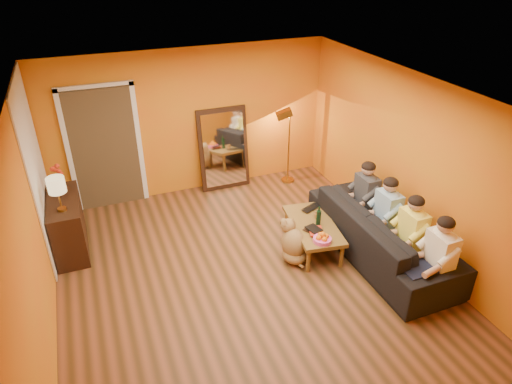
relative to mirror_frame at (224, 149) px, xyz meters
name	(u,v)px	position (x,y,z in m)	size (l,w,h in m)	color
room_shell	(235,182)	(-0.55, -2.26, 0.54)	(5.00, 5.50, 2.60)	brown
white_accent	(36,169)	(-3.04, -0.88, 0.54)	(0.02, 1.90, 2.58)	white
doorway_recess	(104,147)	(-2.05, 0.20, 0.29)	(1.06, 0.30, 2.10)	#3F2D19
door_jamb_left	(69,154)	(-2.62, 0.08, 0.29)	(0.08, 0.06, 2.20)	white
door_jamb_right	(139,144)	(-1.48, 0.08, 0.29)	(0.08, 0.06, 2.20)	white
door_header	(94,86)	(-2.05, 0.08, 1.36)	(1.22, 0.06, 0.08)	white
mirror_frame	(224,149)	(0.00, 0.00, 0.00)	(0.92, 0.06, 1.52)	#321E10
mirror_glass	(224,150)	(0.00, -0.04, 0.00)	(0.78, 0.02, 1.36)	white
sideboard	(68,225)	(-2.79, -1.08, -0.34)	(0.44, 1.18, 0.85)	#321E10
table_lamp	(58,194)	(-2.79, -1.38, 0.34)	(0.24, 0.24, 0.51)	beige
sofa	(381,233)	(1.45, -2.93, -0.38)	(1.02, 2.62, 0.77)	black
coffee_table	(313,235)	(0.62, -2.38, -0.55)	(0.62, 1.22, 0.42)	brown
floor_lamp	(289,147)	(1.19, -0.28, -0.04)	(0.30, 0.24, 1.44)	#AC8032
dog	(293,241)	(0.22, -2.55, -0.44)	(0.35, 0.55, 0.65)	olive
person_far_left	(439,258)	(1.58, -3.93, -0.15)	(0.70, 0.44, 1.22)	white
person_mid_left	(411,235)	(1.58, -3.38, -0.15)	(0.70, 0.44, 1.22)	#FAEF53
person_mid_right	(387,215)	(1.58, -2.83, -0.15)	(0.70, 0.44, 1.22)	#8BB4D7
person_far_right	(366,198)	(1.58, -2.28, -0.15)	(0.70, 0.44, 1.22)	#35353A
fruit_bowl	(322,237)	(0.52, -2.83, -0.26)	(0.26, 0.26, 0.16)	#EF54B6
wine_bottle	(319,216)	(0.67, -2.43, -0.18)	(0.07, 0.07, 0.31)	black
tumbler	(317,215)	(0.74, -2.26, -0.29)	(0.10, 0.10, 0.09)	#B27F3F
laptop	(313,209)	(0.80, -2.03, -0.33)	(0.33, 0.21, 0.03)	black
book_lower	(309,233)	(0.44, -2.58, -0.33)	(0.16, 0.22, 0.02)	#321E10
book_mid	(309,231)	(0.45, -2.57, -0.31)	(0.19, 0.26, 0.02)	red
book_upper	(309,231)	(0.44, -2.59, -0.29)	(0.17, 0.23, 0.02)	black
vase	(60,186)	(-2.79, -0.83, 0.19)	(0.20, 0.20, 0.21)	#321E10
flowers	(56,171)	(-2.79, -0.83, 0.45)	(0.17, 0.17, 0.48)	red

